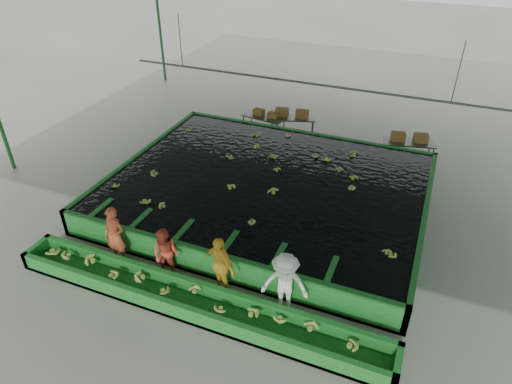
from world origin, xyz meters
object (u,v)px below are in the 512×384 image
at_px(box_stack_mid, 292,116).
at_px(packing_table_left, 264,125).
at_px(worker_a, 115,236).
at_px(box_stack_left, 266,116).
at_px(flotation_tank, 268,191).
at_px(packing_table_right, 408,152).
at_px(packing_table_mid, 292,126).
at_px(box_stack_right, 409,141).
at_px(worker_c, 220,266).
at_px(worker_b, 166,254).
at_px(sorting_trough, 193,301).
at_px(worker_d, 285,284).

bearing_deg(box_stack_mid, packing_table_left, -163.10).
distance_m(worker_a, box_stack_left, 9.19).
distance_m(flotation_tank, packing_table_right, 6.10).
relative_size(packing_table_mid, box_stack_right, 1.41).
bearing_deg(worker_c, worker_b, -157.87).
distance_m(sorting_trough, box_stack_right, 10.58).
height_order(worker_d, packing_table_left, worker_d).
distance_m(sorting_trough, worker_c, 1.08).
xyz_separation_m(box_stack_left, box_stack_mid, (1.05, 0.33, 0.05)).
height_order(worker_a, worker_b, worker_a).
xyz_separation_m(sorting_trough, packing_table_left, (-2.05, 9.94, 0.16)).
bearing_deg(packing_table_left, worker_b, -84.66).
xyz_separation_m(worker_c, box_stack_left, (-2.34, 9.15, -0.05)).
relative_size(worker_c, box_stack_left, 1.52).
xyz_separation_m(flotation_tank, worker_a, (-2.79, -4.30, 0.42)).
xyz_separation_m(worker_a, worker_c, (3.17, 0.00, 0.00)).
bearing_deg(worker_b, worker_c, -4.56).
bearing_deg(packing_table_right, worker_c, -111.73).
distance_m(worker_a, worker_d, 4.90).
height_order(worker_a, box_stack_mid, worker_a).
relative_size(sorting_trough, worker_d, 5.69).
distance_m(flotation_tank, worker_b, 4.47).
xyz_separation_m(worker_d, packing_table_left, (-4.16, 9.14, -0.47)).
height_order(worker_b, box_stack_left, worker_b).
height_order(worker_b, box_stack_mid, worker_b).
relative_size(flotation_tank, sorting_trough, 1.00).
distance_m(packing_table_mid, packing_table_right, 4.83).
bearing_deg(worker_b, worker_a, 175.44).
distance_m(worker_a, box_stack_right, 11.23).
bearing_deg(box_stack_right, flotation_tank, -129.65).
bearing_deg(sorting_trough, packing_table_mid, 94.82).
distance_m(worker_a, packing_table_left, 9.18).
bearing_deg(packing_table_mid, packing_table_right, -5.84).
distance_m(flotation_tank, worker_c, 4.34).
distance_m(sorting_trough, box_stack_left, 10.16).
xyz_separation_m(worker_b, packing_table_right, (5.14, 8.95, -0.32)).
bearing_deg(sorting_trough, flotation_tank, 90.00).
bearing_deg(worker_a, packing_table_right, 53.99).
xyz_separation_m(packing_table_mid, box_stack_right, (4.77, -0.43, 0.43)).
height_order(sorting_trough, worker_c, worker_c).
xyz_separation_m(sorting_trough, box_stack_left, (-1.97, 9.95, 0.57)).
bearing_deg(box_stack_left, worker_d, -66.04).
relative_size(worker_a, packing_table_mid, 0.91).
height_order(flotation_tank, packing_table_mid, flotation_tank).
xyz_separation_m(packing_table_mid, packing_table_right, (4.81, -0.49, -0.00)).
bearing_deg(packing_table_mid, box_stack_mid, 139.92).
bearing_deg(packing_table_right, box_stack_right, 118.99).
bearing_deg(worker_b, box_stack_left, 90.22).
bearing_deg(worker_b, box_stack_right, 55.90).
bearing_deg(sorting_trough, packing_table_right, 67.97).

